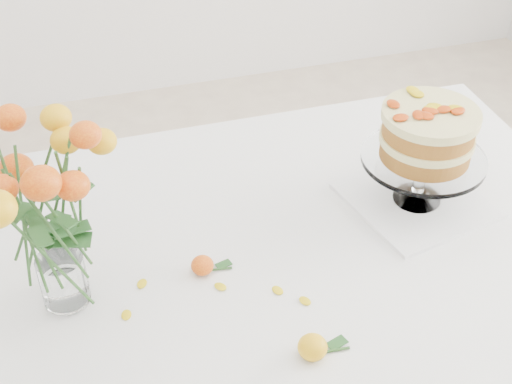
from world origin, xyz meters
TOP-DOWN VIEW (x-y plane):
  - table at (0.00, 0.00)m, footprint 1.43×0.93m
  - napkin at (0.35, 0.03)m, footprint 0.32×0.32m
  - cake_stand at (0.35, 0.03)m, footprint 0.26×0.26m
  - rose_vase at (-0.40, -0.05)m, footprint 0.32×0.32m
  - loose_rose_near at (-0.01, -0.30)m, footprint 0.09×0.05m
  - loose_rose_far at (-0.14, -0.05)m, footprint 0.08×0.04m
  - stray_petal_a at (-0.12, -0.10)m, footprint 0.03×0.02m
  - stray_petal_b at (-0.02, -0.14)m, footprint 0.03×0.02m
  - stray_petal_c at (0.02, -0.18)m, footprint 0.03×0.02m
  - stray_petal_d at (-0.26, -0.05)m, footprint 0.03×0.02m
  - stray_petal_e at (-0.30, -0.12)m, footprint 0.03×0.02m

SIDE VIEW (x-z plane):
  - table at x=0.00m, z-range 0.30..1.05m
  - stray_petal_a at x=-0.12m, z-range 0.76..0.76m
  - stray_petal_b at x=-0.02m, z-range 0.76..0.76m
  - stray_petal_c at x=0.02m, z-range 0.76..0.76m
  - stray_petal_d at x=-0.26m, z-range 0.76..0.76m
  - stray_petal_e at x=-0.30m, z-range 0.76..0.76m
  - napkin at x=0.35m, z-range 0.76..0.76m
  - loose_rose_far at x=-0.14m, z-range 0.76..0.79m
  - loose_rose_near at x=-0.01m, z-range 0.76..0.80m
  - cake_stand at x=0.35m, z-range 0.80..1.04m
  - rose_vase at x=-0.40m, z-range 0.79..1.22m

